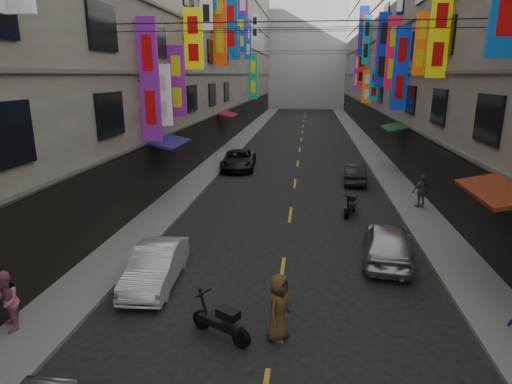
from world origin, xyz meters
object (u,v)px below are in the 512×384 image
(car_left_mid, at_px, (156,266))
(pedestrian_crossing, at_px, (279,307))
(scooter_crossing, at_px, (221,322))
(pedestrian_rfar, at_px, (422,191))
(car_right_far, at_px, (355,174))
(car_left_far, at_px, (239,160))
(scooter_far_right, at_px, (351,206))
(car_right_mid, at_px, (387,242))
(pedestrian_lfar, at_px, (6,302))

(car_left_mid, distance_m, pedestrian_crossing, 4.63)
(scooter_crossing, bearing_deg, car_left_mid, 75.26)
(pedestrian_rfar, bearing_deg, car_right_far, -79.51)
(car_left_far, height_order, car_right_far, car_left_far)
(scooter_far_right, distance_m, car_left_far, 11.42)
(scooter_far_right, relative_size, car_right_mid, 0.44)
(car_right_far, height_order, pedestrian_lfar, pedestrian_lfar)
(car_left_far, relative_size, car_right_mid, 1.18)
(car_right_far, relative_size, pedestrian_crossing, 2.09)
(pedestrian_rfar, distance_m, pedestrian_crossing, 12.77)
(car_left_far, bearing_deg, scooter_far_right, -57.65)
(car_left_mid, xyz_separation_m, pedestrian_rfar, (10.00, 8.87, 0.32))
(car_left_far, xyz_separation_m, pedestrian_crossing, (4.12, -19.26, 0.20))
(car_right_mid, bearing_deg, car_left_mid, 27.47)
(pedestrian_rfar, bearing_deg, car_left_mid, 24.05)
(pedestrian_rfar, relative_size, pedestrian_crossing, 0.95)
(scooter_crossing, relative_size, car_left_far, 0.34)
(car_left_far, height_order, car_right_mid, car_right_mid)
(scooter_crossing, relative_size, pedestrian_crossing, 0.95)
(car_left_far, height_order, pedestrian_crossing, pedestrian_crossing)
(pedestrian_lfar, bearing_deg, car_left_mid, 100.09)
(pedestrian_lfar, bearing_deg, car_right_mid, 81.31)
(car_left_far, bearing_deg, car_right_mid, -65.91)
(scooter_far_right, distance_m, pedestrian_rfar, 3.65)
(scooter_crossing, distance_m, scooter_far_right, 10.98)
(car_left_mid, bearing_deg, scooter_crossing, -48.11)
(pedestrian_crossing, bearing_deg, car_right_mid, -12.86)
(scooter_far_right, xyz_separation_m, car_left_far, (-6.75, 9.21, 0.21))
(car_right_mid, relative_size, pedestrian_rfar, 2.48)
(scooter_far_right, bearing_deg, car_right_mid, 117.35)
(pedestrian_lfar, bearing_deg, scooter_crossing, 57.09)
(pedestrian_rfar, bearing_deg, scooter_far_right, 1.95)
(car_right_far, height_order, pedestrian_rfar, pedestrian_rfar)
(car_left_far, distance_m, car_right_far, 8.13)
(scooter_far_right, distance_m, car_right_mid, 5.08)
(car_left_mid, height_order, car_right_mid, car_right_mid)
(car_left_mid, bearing_deg, scooter_far_right, 45.97)
(scooter_crossing, height_order, car_right_mid, car_right_mid)
(pedestrian_lfar, bearing_deg, car_left_far, 134.62)
(car_left_far, bearing_deg, pedestrian_rfar, -42.10)
(car_right_mid, xyz_separation_m, car_right_far, (-0.02, 11.17, -0.10))
(car_right_mid, xyz_separation_m, pedestrian_rfar, (2.61, 6.21, 0.25))
(scooter_far_right, relative_size, car_left_mid, 0.47)
(car_right_mid, bearing_deg, pedestrian_rfar, -105.10)
(scooter_far_right, relative_size, pedestrian_crossing, 1.03)
(scooter_far_right, xyz_separation_m, car_right_far, (0.78, 6.16, 0.14))
(car_left_mid, xyz_separation_m, car_right_mid, (7.39, 2.66, 0.07))
(car_left_mid, xyz_separation_m, car_right_far, (7.37, 13.83, -0.02))
(scooter_far_right, relative_size, car_right_far, 0.49)
(car_left_far, distance_m, pedestrian_crossing, 19.69)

